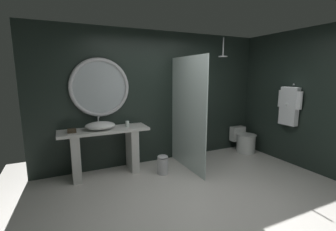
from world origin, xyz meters
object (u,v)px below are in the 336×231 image
Objects in this scene: rain_shower_head at (223,54)px; toilet at (244,141)px; tissue_box at (72,131)px; waste_bin at (163,164)px; round_wall_mirror at (100,88)px; vessel_sink at (100,126)px; tumbler_cup at (127,124)px; hanging_bathrobe at (289,105)px.

toilet is (0.70, -0.00, -1.92)m from rain_shower_head.
tissue_box is 0.39× the size of waste_bin.
rain_shower_head is at bearing -7.35° from round_wall_mirror.
vessel_sink is at bearing 3.98° from tissue_box.
tissue_box is at bearing -152.30° from round_wall_mirror.
rain_shower_head is (2.02, -0.07, 1.28)m from tumbler_cup.
tissue_box is 0.89m from round_wall_mirror.
tumbler_cup is at bearing 1.90° from tissue_box.
toilet is (-0.24, 0.90, -0.93)m from hanging_bathrobe.
rain_shower_head is 1.11× the size of waste_bin.
hanging_bathrobe is 2.31× the size of waste_bin.
tumbler_cup reaches higher than waste_bin.
toilet is 2.23m from waste_bin.
round_wall_mirror is at bearing 160.24° from hanging_bathrobe.
round_wall_mirror is (0.52, 0.27, 0.67)m from tissue_box.
tissue_box is 0.22× the size of toilet.
round_wall_mirror is at bearing 172.65° from rain_shower_head.
tumbler_cup is 2.39m from rain_shower_head.
round_wall_mirror is at bearing 149.30° from tumbler_cup.
tissue_box is 0.35× the size of rain_shower_head.
waste_bin is at bearing -34.48° from round_wall_mirror.
tumbler_cup is at bearing 178.52° from toilet.
waste_bin is at bearing -21.67° from vessel_sink.
hanging_bathrobe is at bearing -13.20° from waste_bin.
tumbler_cup is at bearing -30.70° from round_wall_mirror.
waste_bin is (-1.50, -0.32, -1.99)m from rain_shower_head.
round_wall_mirror is 2.70× the size of rain_shower_head.
vessel_sink is at bearing 178.38° from rain_shower_head.
tissue_box is 1.65m from waste_bin.
rain_shower_head is (2.49, -0.07, 1.27)m from vessel_sink.
tumbler_cup is 0.93m from tissue_box.
hanging_bathrobe is 2.70m from waste_bin.
toilet is 1.76× the size of waste_bin.
hanging_bathrobe is (2.96, -0.97, 0.30)m from tumbler_cup.
vessel_sink is 3.58m from hanging_bathrobe.
tissue_box is (-0.46, -0.03, -0.04)m from vessel_sink.
waste_bin is at bearing 166.80° from hanging_bathrobe.
toilet is at bearing 8.37° from waste_bin.
tumbler_cup is 0.13× the size of hanging_bathrobe.
rain_shower_head is at bearing -1.62° from vessel_sink.
vessel_sink reaches higher than tissue_box.
tissue_box is at bearing 166.47° from hanging_bathrobe.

